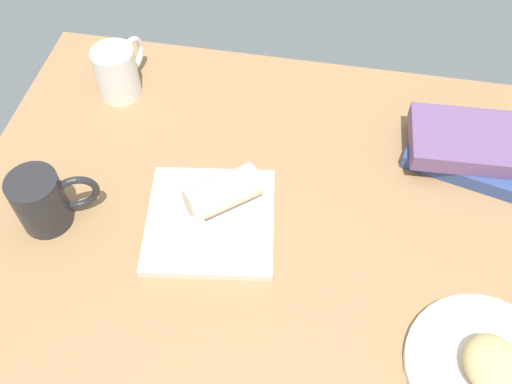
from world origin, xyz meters
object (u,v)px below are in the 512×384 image
(breakfast_wrap, at_px, (223,192))
(book_stack, at_px, (466,147))
(round_plate, at_px, (485,369))
(square_plate, at_px, (210,221))
(second_mug, at_px, (43,200))
(scone_pastry, at_px, (492,364))
(coffee_mug, at_px, (118,71))
(sauce_cup, at_px, (192,234))

(breakfast_wrap, height_order, book_stack, breakfast_wrap)
(round_plate, height_order, square_plate, square_plate)
(breakfast_wrap, xyz_separation_m, second_mug, (-0.28, -0.07, 0.01))
(scone_pastry, relative_size, coffee_mug, 0.66)
(round_plate, distance_m, coffee_mug, 0.82)
(square_plate, relative_size, second_mug, 1.63)
(second_mug, bearing_deg, scone_pastry, -11.37)
(breakfast_wrap, bearing_deg, scone_pastry, 23.41)
(second_mug, bearing_deg, round_plate, -11.03)
(book_stack, bearing_deg, round_plate, -87.27)
(square_plate, xyz_separation_m, sauce_cup, (-0.02, -0.04, 0.02))
(scone_pastry, xyz_separation_m, sauce_cup, (-0.45, 0.14, -0.01))
(breakfast_wrap, relative_size, coffee_mug, 0.92)
(coffee_mug, bearing_deg, sauce_cup, -54.96)
(sauce_cup, bearing_deg, book_stack, 31.09)
(breakfast_wrap, bearing_deg, square_plate, -63.40)
(scone_pastry, bearing_deg, coffee_mug, 146.06)
(sauce_cup, bearing_deg, square_plate, 66.25)
(breakfast_wrap, bearing_deg, book_stack, 75.08)
(coffee_mug, height_order, second_mug, second_mug)
(square_plate, distance_m, coffee_mug, 0.37)
(square_plate, bearing_deg, coffee_mug, 131.29)
(book_stack, distance_m, second_mug, 0.73)
(round_plate, bearing_deg, second_mug, 168.97)
(sauce_cup, bearing_deg, coffee_mug, 125.04)
(coffee_mug, bearing_deg, breakfast_wrap, -43.21)
(round_plate, distance_m, book_stack, 0.40)
(coffee_mug, relative_size, second_mug, 1.04)
(sauce_cup, relative_size, breakfast_wrap, 0.46)
(sauce_cup, height_order, book_stack, book_stack)
(coffee_mug, bearing_deg, book_stack, -5.13)
(round_plate, relative_size, square_plate, 1.08)
(breakfast_wrap, xyz_separation_m, coffee_mug, (-0.26, 0.24, 0.01))
(second_mug, bearing_deg, sauce_cup, -1.20)
(book_stack, xyz_separation_m, coffee_mug, (-0.66, 0.06, 0.02))
(sauce_cup, height_order, breakfast_wrap, breakfast_wrap)
(square_plate, xyz_separation_m, breakfast_wrap, (0.02, 0.03, 0.04))
(sauce_cup, bearing_deg, round_plate, -16.12)
(sauce_cup, bearing_deg, scone_pastry, -16.62)
(breakfast_wrap, relative_size, book_stack, 0.53)
(scone_pastry, height_order, sauce_cup, scone_pastry)
(scone_pastry, height_order, book_stack, book_stack)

